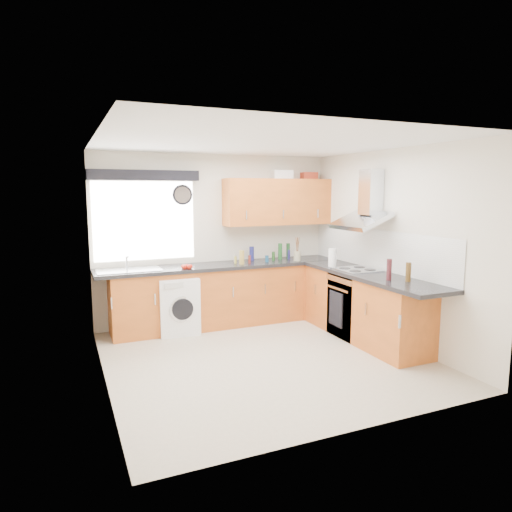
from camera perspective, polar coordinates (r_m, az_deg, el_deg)
name	(u,v)px	position (r m, az deg, el deg)	size (l,w,h in m)	color
ground_plane	(265,358)	(5.54, 1.13, -12.65)	(3.60, 3.60, 0.00)	beige
ceiling	(266,142)	(5.21, 1.21, 14.01)	(3.60, 3.60, 0.02)	white
wall_back	(216,239)	(6.90, -5.04, 2.14)	(3.60, 0.02, 2.50)	silver
wall_front	(360,283)	(3.69, 12.85, -3.27)	(3.60, 0.02, 2.50)	silver
wall_left	(100,264)	(4.78, -18.87, -0.92)	(0.02, 3.60, 2.50)	silver
wall_right	(391,246)	(6.19, 16.52, 1.16)	(0.02, 3.60, 2.50)	silver
window	(145,221)	(6.61, -13.74, 4.29)	(1.40, 0.02, 1.10)	white
window_blind	(144,175)	(6.51, -13.80, 9.79)	(1.50, 0.18, 0.14)	black
splashback	(376,249)	(6.42, 14.72, 0.84)	(0.01, 3.00, 0.54)	white
base_cab_back	(216,297)	(6.73, -4.99, -5.09)	(3.00, 0.58, 0.86)	#AC531D
base_cab_corner	(312,288)	(7.37, 6.96, -3.96)	(0.60, 0.60, 0.86)	#AC531D
base_cab_right	(363,307)	(6.28, 13.29, -6.25)	(0.58, 2.10, 0.86)	#AC531D
worktop_back	(223,266)	(6.66, -4.19, -1.22)	(3.60, 0.62, 0.05)	black
worktop_right	(371,276)	(6.06, 14.19, -2.40)	(0.62, 2.42, 0.05)	black
sink	(129,267)	(6.35, -15.61, -1.38)	(0.84, 0.46, 0.10)	silver
oven	(356,305)	(6.39, 12.41, -6.02)	(0.56, 0.58, 0.85)	black
hob_plate	(357,270)	(6.29, 12.55, -1.66)	(0.52, 0.52, 0.01)	silver
extractor_hood	(366,206)	(6.26, 13.53, 6.12)	(0.52, 0.78, 0.66)	silver
upper_cabinets	(278,202)	(7.06, 2.75, 6.78)	(1.70, 0.35, 0.70)	#AC531D
washing_machine	(178,305)	(6.48, -9.75, -6.02)	(0.54, 0.52, 0.79)	white
wall_clock	(183,195)	(6.70, -9.16, 7.57)	(0.29, 0.29, 0.04)	black
casserole	(281,175)	(7.18, 3.14, 10.12)	(0.32, 0.23, 0.13)	white
storage_box	(309,176)	(7.42, 6.60, 9.92)	(0.24, 0.20, 0.11)	#B23A22
utensil_pot	(297,256)	(6.97, 5.17, 0.00)	(0.11, 0.11, 0.15)	tan
kitchen_roll	(332,258)	(6.50, 9.53, -0.20)	(0.12, 0.12, 0.25)	white
tomato_cluster	(187,267)	(6.30, -8.64, -1.32)	(0.14, 0.14, 0.06)	#B6190A
jar_0	(235,258)	(6.82, -2.64, -0.29)	(0.04, 0.04, 0.12)	#A89E90
jar_1	(289,255)	(7.11, 4.13, 0.17)	(0.04, 0.04, 0.15)	#1D1854
jar_2	(280,251)	(7.08, 3.03, 0.58)	(0.06, 0.06, 0.25)	#1D5221
jar_3	(273,256)	(6.97, 2.18, -0.02)	(0.05, 0.05, 0.14)	#1D4518
jar_4	(288,251)	(7.16, 4.03, 0.62)	(0.06, 0.06, 0.25)	#16401A
jar_5	(252,254)	(6.99, -0.55, 0.31)	(0.07, 0.07, 0.21)	navy
jar_6	(267,259)	(6.83, 1.37, -0.35)	(0.05, 0.05, 0.10)	navy
jar_7	(235,260)	(6.70, -2.58, -0.49)	(0.04, 0.04, 0.10)	#A79B39
jar_8	(242,257)	(6.62, -1.79, -0.17)	(0.07, 0.07, 0.20)	olive
jar_9	(249,259)	(6.69, -0.82, -0.43)	(0.04, 0.04, 0.12)	maroon
bottle_0	(408,272)	(5.64, 18.51, -1.91)	(0.06, 0.06, 0.23)	brown
bottle_1	(389,270)	(5.65, 16.30, -1.65)	(0.06, 0.06, 0.26)	#491A21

